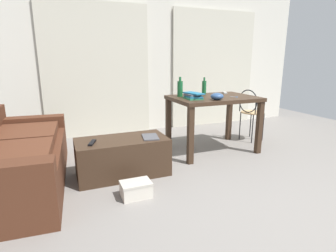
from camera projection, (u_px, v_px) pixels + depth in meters
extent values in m
plane|color=gray|center=(213.00, 162.00, 3.50)|extent=(7.57, 7.57, 0.00)
cube|color=silver|center=(159.00, 57.00, 4.96)|extent=(5.89, 0.10, 2.66)
cube|color=beige|center=(98.00, 71.00, 4.52)|extent=(1.77, 0.03, 2.20)
cube|color=beige|center=(214.00, 69.00, 5.35)|extent=(1.77, 0.03, 2.20)
cube|color=#4C2819|center=(17.00, 168.00, 2.80)|extent=(1.03, 1.97, 0.42)
cube|color=#4C2819|center=(27.00, 123.00, 3.52)|extent=(0.92, 0.26, 0.15)
cube|color=#552D1C|center=(25.00, 134.00, 3.10)|extent=(0.71, 0.76, 0.10)
cube|color=#552D1C|center=(11.00, 156.00, 2.40)|extent=(0.71, 0.76, 0.10)
cube|color=#382619|center=(122.00, 157.00, 3.10)|extent=(1.02, 0.51, 0.43)
cube|color=#382619|center=(213.00, 98.00, 3.81)|extent=(1.17, 0.82, 0.05)
cube|color=#382619|center=(190.00, 136.00, 3.38)|extent=(0.07, 0.07, 0.74)
cube|color=#382619|center=(259.00, 128.00, 3.77)|extent=(0.07, 0.07, 0.74)
cube|color=#382619|center=(168.00, 123.00, 4.03)|extent=(0.07, 0.07, 0.74)
cube|color=#382619|center=(229.00, 118.00, 4.42)|extent=(0.07, 0.07, 0.74)
cylinder|color=tan|center=(253.00, 112.00, 4.37)|extent=(0.37, 0.37, 0.02)
cylinder|color=black|center=(263.00, 127.00, 4.39)|extent=(0.02, 0.02, 0.46)
cylinder|color=black|center=(250.00, 124.00, 4.60)|extent=(0.02, 0.02, 0.46)
cylinder|color=black|center=(252.00, 129.00, 4.26)|extent=(0.02, 0.02, 0.46)
cylinder|color=black|center=(240.00, 126.00, 4.46)|extent=(0.02, 0.02, 0.46)
torus|color=black|center=(248.00, 101.00, 4.26)|extent=(0.08, 0.36, 0.36)
cylinder|color=black|center=(256.00, 108.00, 4.15)|extent=(0.02, 0.02, 0.18)
cylinder|color=black|center=(240.00, 106.00, 4.41)|extent=(0.02, 0.02, 0.18)
cylinder|color=#195B2D|center=(180.00, 89.00, 3.78)|extent=(0.08, 0.08, 0.21)
cylinder|color=#195B2D|center=(180.00, 79.00, 3.75)|extent=(0.03, 0.03, 0.06)
cylinder|color=#195B2D|center=(204.00, 87.00, 4.07)|extent=(0.06, 0.06, 0.19)
cylinder|color=#195B2D|center=(204.00, 79.00, 4.04)|extent=(0.03, 0.03, 0.05)
ellipsoid|color=#2D4C7A|center=(217.00, 96.00, 3.49)|extent=(0.17, 0.17, 0.09)
cube|color=#2D7F56|center=(193.00, 98.00, 3.57)|extent=(0.21, 0.26, 0.02)
cube|color=#1E668C|center=(193.00, 96.00, 3.59)|extent=(0.21, 0.30, 0.02)
cube|color=#4C4C51|center=(192.00, 95.00, 3.57)|extent=(0.17, 0.22, 0.02)
cube|color=#1E668C|center=(194.00, 93.00, 3.57)|extent=(0.19, 0.32, 0.02)
cube|color=#B7B7B2|center=(225.00, 93.00, 4.13)|extent=(0.10, 0.15, 0.02)
cube|color=#9EA0A5|center=(233.00, 97.00, 3.77)|extent=(0.06, 0.06, 0.00)
torus|color=#3372B2|center=(237.00, 97.00, 3.74)|extent=(0.03, 0.03, 0.00)
cube|color=#9EA0A5|center=(233.00, 97.00, 3.78)|extent=(0.04, 0.07, 0.00)
torus|color=#3372B2|center=(237.00, 97.00, 3.74)|extent=(0.03, 0.03, 0.00)
cube|color=black|center=(92.00, 143.00, 2.88)|extent=(0.11, 0.19, 0.02)
cube|color=#4C4C51|center=(150.00, 137.00, 3.10)|extent=(0.22, 0.29, 0.01)
cube|color=beige|center=(136.00, 190.00, 2.62)|extent=(0.28, 0.20, 0.13)
cube|color=beige|center=(136.00, 183.00, 2.60)|extent=(0.29, 0.20, 0.02)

